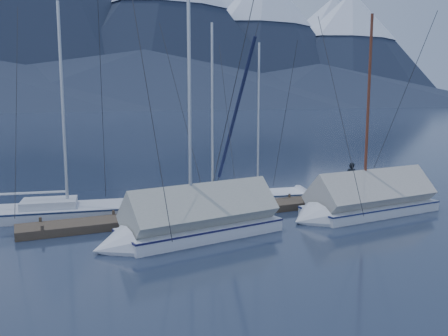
{
  "coord_description": "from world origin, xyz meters",
  "views": [
    {
      "loc": [
        -8.77,
        -17.78,
        5.4
      ],
      "look_at": [
        0.0,
        2.0,
        2.2
      ],
      "focal_mm": 38.0,
      "sensor_mm": 36.0,
      "label": 1
    }
  ],
  "objects_px": {
    "sailboat_open_left": "(81,212)",
    "sailboat_open_mid": "(220,200)",
    "sailboat_covered_near": "(361,204)",
    "sailboat_covered_far": "(187,225)",
    "person": "(352,178)",
    "sailboat_open_right": "(266,197)"
  },
  "relations": [
    {
      "from": "sailboat_open_left",
      "to": "sailboat_open_mid",
      "type": "height_order",
      "value": "sailboat_open_left"
    },
    {
      "from": "sailboat_open_mid",
      "to": "sailboat_covered_near",
      "type": "height_order",
      "value": "sailboat_covered_near"
    },
    {
      "from": "sailboat_covered_near",
      "to": "sailboat_covered_far",
      "type": "relative_size",
      "value": 0.95
    },
    {
      "from": "sailboat_open_left",
      "to": "sailboat_covered_near",
      "type": "bearing_deg",
      "value": -22.81
    },
    {
      "from": "sailboat_covered_near",
      "to": "sailboat_covered_far",
      "type": "bearing_deg",
      "value": -178.23
    },
    {
      "from": "sailboat_open_left",
      "to": "sailboat_covered_far",
      "type": "xyz_separation_m",
      "value": [
        3.34,
        -5.32,
        0.33
      ]
    },
    {
      "from": "sailboat_open_mid",
      "to": "person",
      "type": "distance_m",
      "value": 7.11
    },
    {
      "from": "sailboat_open_right",
      "to": "sailboat_open_left",
      "type": "bearing_deg",
      "value": 177.11
    },
    {
      "from": "sailboat_open_left",
      "to": "sailboat_covered_near",
      "type": "height_order",
      "value": "sailboat_open_left"
    },
    {
      "from": "sailboat_open_right",
      "to": "sailboat_covered_near",
      "type": "height_order",
      "value": "sailboat_covered_near"
    },
    {
      "from": "sailboat_open_left",
      "to": "sailboat_open_right",
      "type": "relative_size",
      "value": 1.17
    },
    {
      "from": "sailboat_open_right",
      "to": "sailboat_covered_far",
      "type": "bearing_deg",
      "value": -141.8
    },
    {
      "from": "person",
      "to": "sailboat_open_mid",
      "type": "bearing_deg",
      "value": 48.81
    },
    {
      "from": "sailboat_covered_far",
      "to": "person",
      "type": "xyz_separation_m",
      "value": [
        10.35,
        3.07,
        0.67
      ]
    },
    {
      "from": "sailboat_open_left",
      "to": "sailboat_covered_far",
      "type": "height_order",
      "value": "sailboat_covered_far"
    },
    {
      "from": "sailboat_covered_near",
      "to": "person",
      "type": "distance_m",
      "value": 3.33
    },
    {
      "from": "sailboat_open_mid",
      "to": "sailboat_covered_near",
      "type": "relative_size",
      "value": 0.98
    },
    {
      "from": "sailboat_open_mid",
      "to": "sailboat_covered_far",
      "type": "relative_size",
      "value": 0.93
    },
    {
      "from": "sailboat_open_mid",
      "to": "sailboat_covered_far",
      "type": "height_order",
      "value": "sailboat_covered_far"
    },
    {
      "from": "sailboat_open_mid",
      "to": "sailboat_covered_near",
      "type": "xyz_separation_m",
      "value": [
        5.07,
        -4.83,
        0.33
      ]
    },
    {
      "from": "sailboat_covered_far",
      "to": "sailboat_open_left",
      "type": "bearing_deg",
      "value": 122.07
    },
    {
      "from": "sailboat_covered_near",
      "to": "sailboat_covered_far",
      "type": "xyz_separation_m",
      "value": [
        -8.69,
        -0.27,
        0.02
      ]
    }
  ]
}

